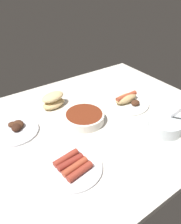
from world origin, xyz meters
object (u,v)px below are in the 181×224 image
object	(u,v)px
plate_sausages	(73,166)
bread_stack	(53,100)
bowl_coleslaw	(164,124)
bowl_chili	(84,117)
plate_grilled_meat	(16,129)
plate_hotdog_assembled	(126,101)

from	to	relation	value
plate_sausages	bread_stack	distance (cm)	41.59
bowl_coleslaw	bowl_chili	bearing A→B (deg)	134.99
bowl_chili	bowl_coleslaw	size ratio (longest dim) A/B	1.18
bowl_coleslaw	bread_stack	distance (cm)	53.37
plate_grilled_meat	bowl_coleslaw	world-z (taller)	bowl_coleslaw
plate_grilled_meat	bread_stack	world-z (taller)	bread_stack
bowl_coleslaw	plate_hotdog_assembled	world-z (taller)	bowl_coleslaw
bread_stack	plate_hotdog_assembled	xyz separation A→B (cm)	(31.79, -18.87, -1.81)
bowl_chili	plate_sausages	world-z (taller)	bowl_chili
bowl_coleslaw	bread_stack	xyz separation A→B (cm)	(-30.65, 43.69, 0.57)
plate_grilled_meat	bowl_chili	xyz separation A→B (cm)	(28.11, -10.64, 1.33)
bread_stack	bowl_coleslaw	bearing A→B (deg)	-54.95
plate_grilled_meat	plate_hotdog_assembled	xyz separation A→B (cm)	(53.93, -10.52, 0.79)
plate_hotdog_assembled	plate_sausages	bearing A→B (deg)	-154.72
plate_grilled_meat	bread_stack	distance (cm)	23.81
bowl_chili	bread_stack	distance (cm)	19.96
plate_sausages	bread_stack	xyz separation A→B (cm)	(12.24, 39.67, 2.51)
bowl_coleslaw	plate_sausages	bearing A→B (deg)	174.64
plate_hotdog_assembled	bread_stack	bearing A→B (deg)	149.30
bowl_chili	bowl_coleslaw	world-z (taller)	bowl_coleslaw
plate_hotdog_assembled	bowl_coleslaw	bearing A→B (deg)	-92.64
plate_sausages	plate_hotdog_assembled	bearing A→B (deg)	25.28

